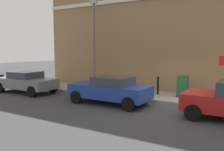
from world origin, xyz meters
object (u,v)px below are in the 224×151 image
bollard_near_cabinet (158,85)px  utility_cabinet (183,87)px  lamppost (94,40)px  car_grey (26,82)px  car_blue (110,90)px

bollard_near_cabinet → utility_cabinet: bearing=-94.0°
lamppost → utility_cabinet: bearing=-91.8°
utility_cabinet → bollard_near_cabinet: (0.10, 1.42, 0.02)m
car_grey → bollard_near_cabinet: (2.94, -7.56, 0.00)m
car_blue → utility_cabinet: size_ratio=3.53×
car_grey → utility_cabinet: bearing=-162.7°
car_blue → utility_cabinet: car_blue is taller
bollard_near_cabinet → lamppost: bearing=89.0°
utility_cabinet → bollard_near_cabinet: size_ratio=1.11×
car_grey → utility_cabinet: size_ratio=3.46×
utility_cabinet → lamppost: size_ratio=0.20×
utility_cabinet → lamppost: (0.18, 5.89, 2.62)m
bollard_near_cabinet → car_blue: bearing=153.9°
utility_cabinet → bollard_near_cabinet: utility_cabinet is taller
car_blue → lamppost: (3.00, 3.04, 2.58)m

